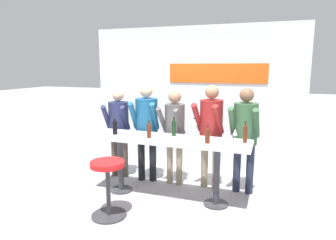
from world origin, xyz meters
TOP-DOWN VIEW (x-y plane):
  - ground_plane at (0.00, 0.00)m, footprint 40.00×40.00m
  - back_wall at (0.01, 1.58)m, footprint 4.10×0.12m
  - tasting_table at (-0.00, 0.00)m, footprint 2.50×0.58m
  - bar_stool at (-0.53, -0.81)m, footprint 0.47×0.47m
  - person_far_left at (-1.11, 0.57)m, footprint 0.48×0.57m
  - person_left at (-0.55, 0.55)m, footprint 0.50×0.59m
  - person_center_left at (-0.05, 0.56)m, footprint 0.43×0.53m
  - person_center at (0.56, 0.58)m, footprint 0.49×0.59m
  - person_center_right at (1.09, 0.58)m, footprint 0.46×0.55m
  - wine_bottle_0 at (-0.82, -0.06)m, footprint 0.08×0.08m
  - wine_bottle_1 at (0.43, 0.03)m, footprint 0.07×0.07m
  - wine_bottle_2 at (0.65, -0.12)m, footprint 0.07×0.07m
  - wine_bottle_3 at (0.08, 0.13)m, footprint 0.06×0.06m
  - wine_bottle_4 at (-0.23, -0.10)m, footprint 0.07×0.07m
  - wine_bottle_5 at (1.14, 0.08)m, footprint 0.06×0.06m
  - wine_glass_0 at (0.99, 0.12)m, footprint 0.07×0.07m

SIDE VIEW (x-z plane):
  - ground_plane at x=0.00m, z-range 0.00..0.00m
  - bar_stool at x=-0.53m, z-range 0.13..0.90m
  - tasting_table at x=0.00m, z-range 0.33..1.28m
  - person_far_left at x=-1.11m, z-range 0.19..1.79m
  - person_center_left at x=-0.05m, z-range 0.20..1.80m
  - person_center_right at x=1.09m, z-range 0.20..1.87m
  - person_left at x=-0.55m, z-range 0.20..1.89m
  - person_center at x=0.56m, z-range 0.20..1.91m
  - wine_bottle_2 at x=0.65m, z-range 0.94..1.19m
  - wine_bottle_4 at x=-0.23m, z-range 0.94..1.20m
  - wine_bottle_0 at x=-0.82m, z-range 0.94..1.20m
  - wine_glass_0 at x=0.99m, z-range 0.99..1.16m
  - wine_bottle_3 at x=0.08m, z-range 0.94..1.23m
  - wine_bottle_5 at x=1.14m, z-range 0.93..1.24m
  - wine_bottle_1 at x=0.43m, z-range 0.94..1.25m
  - back_wall at x=0.01m, z-range 0.01..2.75m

